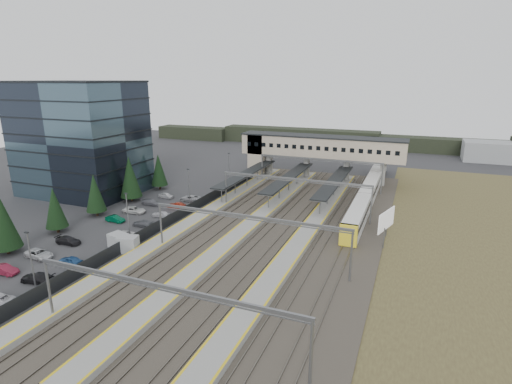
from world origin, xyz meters
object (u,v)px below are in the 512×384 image
at_px(footbridge, 310,148).
at_px(billboard, 386,221).
at_px(office_building, 81,138).
at_px(train, 370,190).
at_px(relay_cabin_far, 118,241).
at_px(relay_cabin_near, 128,244).

bearing_deg(footbridge, billboard, -58.63).
xyz_separation_m(office_building, train, (60.00, 18.38, -10.26)).
distance_m(office_building, billboard, 65.78).
bearing_deg(relay_cabin_far, footbridge, 73.07).
bearing_deg(office_building, footbridge, 34.47).
distance_m(relay_cabin_far, train, 51.96).
relative_size(relay_cabin_far, train, 0.05).
distance_m(relay_cabin_far, billboard, 41.19).
relative_size(train, billboard, 9.55).
bearing_deg(billboard, relay_cabin_near, -152.95).
distance_m(relay_cabin_near, relay_cabin_far, 2.26).
xyz_separation_m(relay_cabin_near, train, (30.04, 41.24, 0.76)).
bearing_deg(billboard, relay_cabin_far, -154.96).
xyz_separation_m(office_building, relay_cabin_near, (29.96, -22.86, -11.02)).
distance_m(footbridge, train, 20.89).
bearing_deg(relay_cabin_near, office_building, 142.66).
bearing_deg(relay_cabin_near, relay_cabin_far, 167.36).
height_order(office_building, relay_cabin_far, office_building).
bearing_deg(footbridge, relay_cabin_near, -104.57).
height_order(train, billboard, billboard).
xyz_separation_m(footbridge, train, (16.30, -11.61, -6.00)).
bearing_deg(office_building, relay_cabin_near, -37.34).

